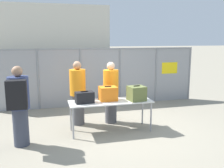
{
  "coord_description": "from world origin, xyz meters",
  "views": [
    {
      "loc": [
        -1.71,
        -5.7,
        2.24
      ],
      "look_at": [
        -0.08,
        0.52,
        1.05
      ],
      "focal_mm": 40.0,
      "sensor_mm": 36.0,
      "label": 1
    }
  ],
  "objects_px": {
    "suitcase_black": "(85,97)",
    "suitcase_orange": "(108,94)",
    "inspection_table": "(111,103)",
    "security_worker_far": "(78,92)",
    "security_worker_near": "(111,92)",
    "utility_trailer": "(115,83)",
    "suitcase_olive": "(137,93)",
    "traveler_hooded": "(19,103)"
  },
  "relations": [
    {
      "from": "suitcase_black",
      "to": "security_worker_far",
      "type": "relative_size",
      "value": 0.27
    },
    {
      "from": "inspection_table",
      "to": "suitcase_black",
      "type": "height_order",
      "value": "suitcase_black"
    },
    {
      "from": "utility_trailer",
      "to": "suitcase_orange",
      "type": "bearing_deg",
      "value": -107.92
    },
    {
      "from": "suitcase_olive",
      "to": "traveler_hooded",
      "type": "height_order",
      "value": "traveler_hooded"
    },
    {
      "from": "suitcase_olive",
      "to": "suitcase_orange",
      "type": "bearing_deg",
      "value": 164.55
    },
    {
      "from": "inspection_table",
      "to": "security_worker_far",
      "type": "xyz_separation_m",
      "value": [
        -0.7,
        0.68,
        0.17
      ]
    },
    {
      "from": "suitcase_black",
      "to": "security_worker_near",
      "type": "xyz_separation_m",
      "value": [
        0.79,
        0.62,
        -0.04
      ]
    },
    {
      "from": "suitcase_olive",
      "to": "security_worker_far",
      "type": "height_order",
      "value": "security_worker_far"
    },
    {
      "from": "inspection_table",
      "to": "traveler_hooded",
      "type": "height_order",
      "value": "traveler_hooded"
    },
    {
      "from": "suitcase_olive",
      "to": "traveler_hooded",
      "type": "xyz_separation_m",
      "value": [
        -2.65,
        -0.3,
        0.0
      ]
    },
    {
      "from": "suitcase_olive",
      "to": "traveler_hooded",
      "type": "bearing_deg",
      "value": -173.64
    },
    {
      "from": "traveler_hooded",
      "to": "suitcase_black",
      "type": "bearing_deg",
      "value": 16.12
    },
    {
      "from": "security_worker_near",
      "to": "utility_trailer",
      "type": "xyz_separation_m",
      "value": [
        1.02,
        3.28,
        -0.4
      ]
    },
    {
      "from": "suitcase_olive",
      "to": "security_worker_near",
      "type": "height_order",
      "value": "security_worker_near"
    },
    {
      "from": "security_worker_near",
      "to": "security_worker_far",
      "type": "distance_m",
      "value": 0.87
    },
    {
      "from": "suitcase_olive",
      "to": "security_worker_far",
      "type": "relative_size",
      "value": 0.26
    },
    {
      "from": "inspection_table",
      "to": "suitcase_olive",
      "type": "xyz_separation_m",
      "value": [
        0.62,
        -0.09,
        0.23
      ]
    },
    {
      "from": "suitcase_orange",
      "to": "traveler_hooded",
      "type": "height_order",
      "value": "traveler_hooded"
    },
    {
      "from": "security_worker_near",
      "to": "inspection_table",
      "type": "bearing_deg",
      "value": 82.04
    },
    {
      "from": "inspection_table",
      "to": "suitcase_orange",
      "type": "xyz_separation_m",
      "value": [
        -0.04,
        0.09,
        0.23
      ]
    },
    {
      "from": "security_worker_far",
      "to": "utility_trailer",
      "type": "bearing_deg",
      "value": -91.81
    },
    {
      "from": "inspection_table",
      "to": "suitcase_black",
      "type": "distance_m",
      "value": 0.66
    },
    {
      "from": "security_worker_far",
      "to": "security_worker_near",
      "type": "bearing_deg",
      "value": -156.27
    },
    {
      "from": "suitcase_black",
      "to": "suitcase_orange",
      "type": "xyz_separation_m",
      "value": [
        0.59,
        0.1,
        0.04
      ]
    },
    {
      "from": "inspection_table",
      "to": "security_worker_near",
      "type": "xyz_separation_m",
      "value": [
        0.16,
        0.61,
        0.15
      ]
    },
    {
      "from": "traveler_hooded",
      "to": "utility_trailer",
      "type": "height_order",
      "value": "traveler_hooded"
    },
    {
      "from": "suitcase_black",
      "to": "suitcase_olive",
      "type": "distance_m",
      "value": 1.25
    },
    {
      "from": "inspection_table",
      "to": "suitcase_black",
      "type": "xyz_separation_m",
      "value": [
        -0.63,
        -0.01,
        0.19
      ]
    },
    {
      "from": "suitcase_orange",
      "to": "security_worker_far",
      "type": "bearing_deg",
      "value": 137.9
    },
    {
      "from": "suitcase_orange",
      "to": "utility_trailer",
      "type": "distance_m",
      "value": 4.02
    },
    {
      "from": "suitcase_olive",
      "to": "security_worker_near",
      "type": "bearing_deg",
      "value": 123.1
    },
    {
      "from": "security_worker_far",
      "to": "utility_trailer",
      "type": "distance_m",
      "value": 3.74
    },
    {
      "from": "suitcase_orange",
      "to": "utility_trailer",
      "type": "xyz_separation_m",
      "value": [
        1.23,
        3.8,
        -0.47
      ]
    },
    {
      "from": "traveler_hooded",
      "to": "security_worker_far",
      "type": "relative_size",
      "value": 1.02
    },
    {
      "from": "security_worker_far",
      "to": "suitcase_black",
      "type": "bearing_deg",
      "value": 124.55
    },
    {
      "from": "utility_trailer",
      "to": "suitcase_black",
      "type": "bearing_deg",
      "value": -114.93
    },
    {
      "from": "suitcase_black",
      "to": "suitcase_orange",
      "type": "distance_m",
      "value": 0.6
    },
    {
      "from": "suitcase_black",
      "to": "suitcase_orange",
      "type": "bearing_deg",
      "value": 10.06
    },
    {
      "from": "suitcase_olive",
      "to": "utility_trailer",
      "type": "distance_m",
      "value": 4.05
    },
    {
      "from": "utility_trailer",
      "to": "security_worker_near",
      "type": "bearing_deg",
      "value": -107.33
    },
    {
      "from": "inspection_table",
      "to": "utility_trailer",
      "type": "distance_m",
      "value": 4.07
    },
    {
      "from": "traveler_hooded",
      "to": "utility_trailer",
      "type": "bearing_deg",
      "value": 54.22
    }
  ]
}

